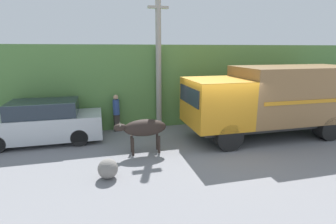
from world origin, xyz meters
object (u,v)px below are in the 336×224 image
parked_suv (43,123)px  utility_pole (159,60)px  brown_cow (144,128)px  pedestrian_on_hill (116,111)px  roadside_rock (108,169)px  cargo_truck (274,98)px

parked_suv → utility_pole: (4.88, 0.77, 2.36)m
brown_cow → parked_suv: parked_suv is taller
parked_suv → pedestrian_on_hill: same height
brown_cow → roadside_rock: 2.21m
parked_suv → pedestrian_on_hill: 3.02m
pedestrian_on_hill → roadside_rock: pedestrian_on_hill is taller
brown_cow → pedestrian_on_hill: bearing=104.1°
pedestrian_on_hill → roadside_rock: 4.55m
cargo_truck → parked_suv: cargo_truck is taller
pedestrian_on_hill → utility_pole: size_ratio=0.27×
brown_cow → parked_suv: bearing=149.4°
cargo_truck → parked_suv: bearing=169.7°
pedestrian_on_hill → roadside_rock: size_ratio=2.89×
cargo_truck → utility_pole: bearing=151.1°
cargo_truck → roadside_rock: bearing=-163.6°
roadside_rock → pedestrian_on_hill: bearing=82.9°
parked_suv → pedestrian_on_hill: (2.92, 0.75, 0.13)m
utility_pole → roadside_rock: utility_pole is taller
pedestrian_on_hill → parked_suv: bearing=1.5°
pedestrian_on_hill → roadside_rock: bearing=70.1°
brown_cow → parked_suv: size_ratio=0.41×
cargo_truck → utility_pole: 5.23m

